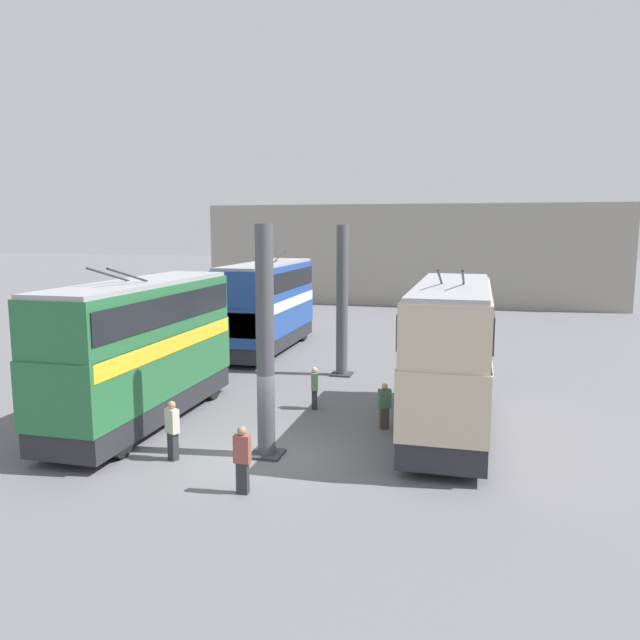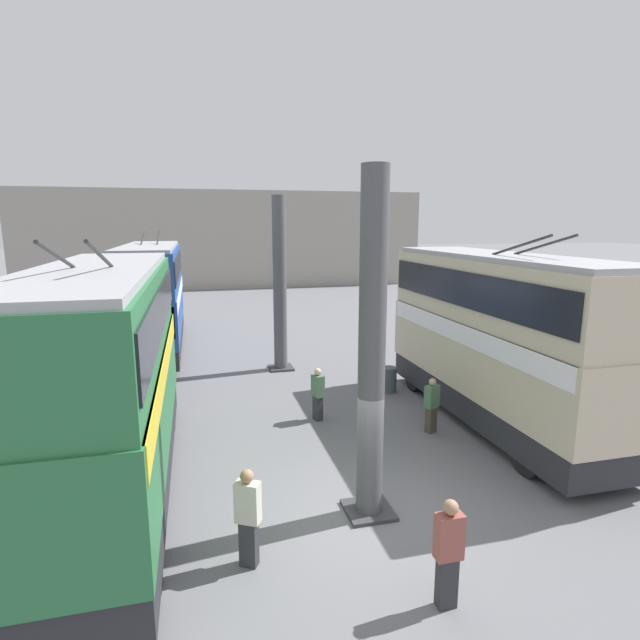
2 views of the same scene
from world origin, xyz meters
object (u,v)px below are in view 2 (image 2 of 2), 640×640
(bus_right_near, at_px, (103,370))
(person_by_right_row, at_px, (248,515))
(bus_left_near, at_px, (498,329))
(person_aisle_midway, at_px, (318,393))
(person_aisle_foreground, at_px, (448,550))
(oil_drum, at_px, (389,380))
(person_by_left_row, at_px, (432,404))
(bus_right_mid, at_px, (152,291))

(bus_right_near, bearing_deg, person_by_right_row, -138.40)
(bus_left_near, bearing_deg, bus_right_near, 98.97)
(bus_left_near, relative_size, person_aisle_midway, 5.74)
(person_by_right_row, relative_size, person_aisle_foreground, 0.99)
(bus_right_near, xyz_separation_m, person_aisle_foreground, (-4.68, -5.50, -1.89))
(oil_drum, bearing_deg, person_by_right_row, 143.97)
(person_by_left_row, distance_m, person_aisle_foreground, 6.69)
(bus_right_near, bearing_deg, bus_left_near, -81.03)
(bus_left_near, xyz_separation_m, bus_right_mid, (11.59, 10.42, -0.07))
(person_aisle_midway, xyz_separation_m, oil_drum, (1.88, -3.05, -0.41))
(bus_left_near, bearing_deg, bus_right_mid, 41.95)
(oil_drum, bearing_deg, person_aisle_midway, 121.74)
(bus_left_near, relative_size, bus_right_near, 0.97)
(bus_right_near, distance_m, person_aisle_foreground, 7.47)
(person_aisle_midway, bearing_deg, person_by_left_row, 132.36)
(bus_left_near, xyz_separation_m, oil_drum, (3.32, 2.00, -2.40))
(person_aisle_midway, bearing_deg, oil_drum, -165.96)
(person_aisle_foreground, bearing_deg, bus_right_near, 49.59)
(person_by_left_row, relative_size, oil_drum, 1.80)
(bus_right_mid, xyz_separation_m, person_aisle_midway, (-10.16, -5.38, -1.93))
(bus_right_near, distance_m, person_by_right_row, 4.41)
(person_by_right_row, bearing_deg, person_aisle_midway, 4.68)
(bus_left_near, bearing_deg, person_by_right_row, 120.75)
(person_by_left_row, height_order, oil_drum, person_by_left_row)
(bus_right_near, height_order, oil_drum, bus_right_near)
(bus_right_mid, relative_size, person_by_left_row, 6.29)
(bus_right_mid, height_order, person_by_left_row, bus_right_mid)
(person_aisle_foreground, bearing_deg, person_by_left_row, -24.54)
(bus_right_near, xyz_separation_m, person_by_left_row, (1.41, -8.28, -2.02))
(bus_left_near, distance_m, person_aisle_foreground, 8.23)
(person_by_left_row, relative_size, person_aisle_foreground, 0.89)
(bus_right_near, height_order, bus_right_mid, bus_right_near)
(bus_left_near, height_order, person_aisle_foreground, bus_left_near)
(oil_drum, bearing_deg, bus_right_near, 120.51)
(bus_left_near, bearing_deg, person_aisle_midway, 74.14)
(person_aisle_foreground, bearing_deg, bus_right_mid, 17.05)
(person_aisle_midway, distance_m, oil_drum, 3.60)
(bus_right_near, bearing_deg, oil_drum, -59.49)
(bus_right_mid, distance_m, person_aisle_foreground, 18.83)
(person_aisle_foreground, distance_m, oil_drum, 10.09)
(person_aisle_foreground, xyz_separation_m, person_aisle_midway, (7.76, 0.13, -0.11))
(person_by_right_row, relative_size, oil_drum, 2.03)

